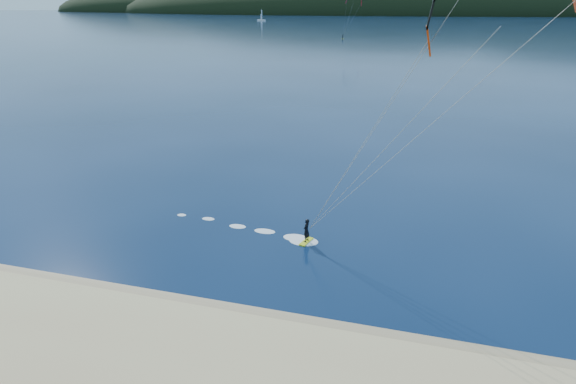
# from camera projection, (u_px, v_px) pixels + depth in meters

# --- Properties ---
(ground) EXTENTS (1800.00, 1800.00, 0.00)m
(ground) POSITION_uv_depth(u_px,v_px,m) (132.00, 372.00, 20.35)
(ground) COLOR #061632
(ground) RESTS_ON ground
(wet_sand) EXTENTS (220.00, 2.50, 0.10)m
(wet_sand) POSITION_uv_depth(u_px,v_px,m) (181.00, 310.00, 24.35)
(wet_sand) COLOR #9A8359
(wet_sand) RESTS_ON ground
(headland) EXTENTS (1200.00, 310.00, 140.00)m
(headland) POSITION_uv_depth(u_px,v_px,m) (418.00, 14.00, 686.44)
(headland) COLOR black
(headland) RESTS_ON ground
(kitesurfer_near) EXTENTS (23.76, 6.22, 17.04)m
(kitesurfer_near) POSITION_uv_depth(u_px,v_px,m) (483.00, 41.00, 21.46)
(kitesurfer_near) COLOR yellow
(kitesurfer_near) RESTS_ON ground
(kitesurfer_far) EXTENTS (9.00, 6.84, 16.82)m
(kitesurfer_far) POSITION_uv_depth(u_px,v_px,m) (353.00, 4.00, 195.96)
(kitesurfer_far) COLOR yellow
(kitesurfer_far) RESTS_ON ground
(sailboat) EXTENTS (7.04, 4.65, 10.27)m
(sailboat) POSITION_uv_depth(u_px,v_px,m) (261.00, 20.00, 412.74)
(sailboat) COLOR white
(sailboat) RESTS_ON ground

